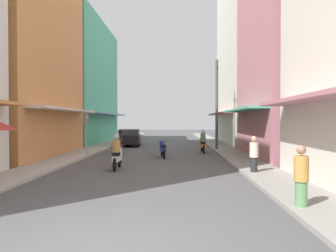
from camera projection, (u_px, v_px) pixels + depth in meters
ground_plane at (160, 148)px, 24.52m from camera, size 103.30×103.30×0.00m
sidewalk_left at (99, 148)px, 24.65m from camera, size 1.79×54.95×0.12m
sidewalk_right at (222, 148)px, 24.37m from camera, size 1.79×54.95×0.12m
building_left_mid at (8, 6)px, 18.70m from camera, size 7.05×9.61×17.84m
building_left_far at (73, 83)px, 30.50m from camera, size 7.05×13.18×11.55m
building_right_mid at (302, 45)px, 18.60m from camera, size 7.05×8.69×13.25m
building_right_far at (257, 51)px, 29.14m from camera, size 7.05×10.96×17.12m
motorbike_orange at (203, 142)px, 21.19m from camera, size 0.55×1.81×1.58m
motorbike_white at (117, 153)px, 13.98m from camera, size 0.55×1.81×1.58m
motorbike_blue at (163, 149)px, 18.42m from camera, size 0.57×1.80×0.96m
motorbike_red at (120, 143)px, 20.99m from camera, size 0.63×1.79×1.58m
parked_car at (130, 137)px, 27.02m from camera, size 2.03×4.21×1.45m
pedestrian_crossing at (301, 178)px, 7.49m from camera, size 0.34×0.34×1.57m
pedestrian_midway at (254, 156)px, 12.56m from camera, size 0.34×0.34×1.54m
utility_pole at (217, 104)px, 22.67m from camera, size 0.20×1.20×6.52m
street_sign_no_entry at (87, 128)px, 18.78m from camera, size 0.07×0.60×2.65m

